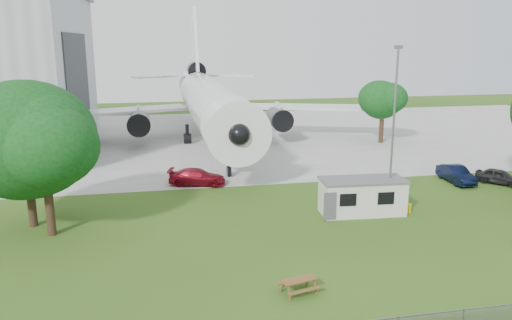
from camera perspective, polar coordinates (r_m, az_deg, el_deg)
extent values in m
plane|color=#43691F|center=(30.44, 5.85, -10.68)|extent=(160.00, 160.00, 0.00)
cube|color=#B7B7B2|center=(66.21, -3.84, 2.60)|extent=(120.00, 46.00, 0.03)
cube|color=#2D3033|center=(60.37, -19.56, 7.28)|extent=(0.16, 16.00, 12.96)
cylinder|color=white|center=(61.28, -5.29, 6.52)|extent=(5.40, 34.00, 5.40)
cone|color=white|center=(42.62, -2.51, 3.55)|extent=(5.40, 5.50, 5.40)
cone|color=white|center=(82.01, -6.90, 8.77)|extent=(4.86, 9.00, 4.86)
cube|color=white|center=(64.55, -16.72, 5.28)|extent=(21.36, 10.77, 0.36)
cube|color=white|center=(66.99, 5.18, 6.07)|extent=(21.36, 10.77, 0.36)
cube|color=white|center=(81.76, -7.02, 12.75)|extent=(0.46, 9.96, 12.17)
cylinder|color=#515459|center=(60.76, -13.20, 4.16)|extent=(2.50, 4.20, 2.50)
cylinder|color=#515459|center=(62.54, 2.60, 4.76)|extent=(2.50, 4.20, 2.50)
cylinder|color=#515459|center=(80.88, -6.89, 10.13)|extent=(2.60, 4.50, 2.60)
cylinder|color=black|center=(46.81, -3.13, -0.44)|extent=(0.36, 0.36, 2.40)
cylinder|color=black|center=(62.61, -7.86, 2.98)|extent=(0.44, 0.44, 2.40)
cylinder|color=black|center=(63.19, -2.78, 3.19)|extent=(0.44, 0.44, 2.40)
cube|color=silver|center=(37.54, 12.03, -4.16)|extent=(6.14, 2.85, 2.50)
cube|color=#59595B|center=(37.18, 12.13, -2.23)|extent=(6.35, 3.07, 0.12)
cylinder|color=gold|center=(38.75, 16.96, -5.30)|extent=(0.50, 0.50, 0.70)
cylinder|color=slate|center=(37.24, 15.39, 3.05)|extent=(0.16, 0.16, 12.00)
cylinder|color=#382619|center=(37.37, -24.29, -4.40)|extent=(0.56, 0.56, 3.45)
sphere|color=#1C5B1D|center=(36.40, -24.92, 1.94)|extent=(9.40, 9.40, 9.40)
cylinder|color=#382619|center=(35.15, -22.50, -5.23)|extent=(0.56, 0.56, 3.54)
sphere|color=#1C5B1D|center=(34.10, -23.14, 1.68)|extent=(6.49, 6.49, 6.49)
cylinder|color=#382619|center=(64.29, 14.11, 3.22)|extent=(0.56, 0.56, 2.93)
sphere|color=#1C5B1D|center=(63.78, 14.30, 6.39)|extent=(5.50, 5.50, 5.50)
imported|color=black|center=(49.34, 26.03, -1.72)|extent=(3.73, 4.04, 1.34)
imported|color=black|center=(48.29, 21.89, -1.52)|extent=(1.81, 4.64, 1.50)
imported|color=maroon|center=(44.28, -6.74, -1.96)|extent=(5.34, 3.19, 1.45)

